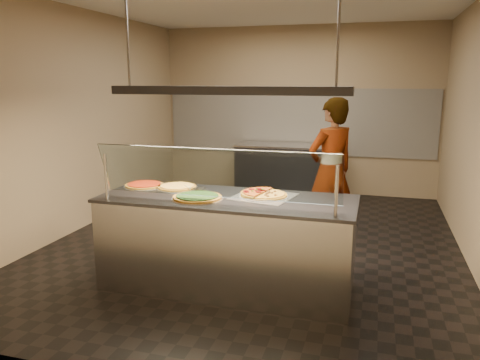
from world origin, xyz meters
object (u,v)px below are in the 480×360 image
(perforated_tray, at_px, (264,196))
(pizza_cheese, at_px, (177,187))
(sneeze_guard, at_px, (215,174))
(half_pizza_pepperoni, at_px, (253,192))
(pizza_spatula, at_px, (193,187))
(serving_counter, at_px, (227,242))
(pizza_spinach, at_px, (197,197))
(heat_lamp_housing, at_px, (226,90))
(prep_table, at_px, (286,170))
(worker, at_px, (331,171))
(pizza_tomato, at_px, (144,185))
(half_pizza_sausage, at_px, (274,195))

(perforated_tray, distance_m, pizza_cheese, 0.97)
(sneeze_guard, height_order, pizza_cheese, sneeze_guard)
(half_pizza_pepperoni, distance_m, pizza_spatula, 0.66)
(serving_counter, bearing_deg, perforated_tray, 19.40)
(pizza_spatula, bearing_deg, perforated_tray, -4.82)
(pizza_spinach, distance_m, heat_lamp_housing, 1.04)
(perforated_tray, relative_size, prep_table, 0.36)
(worker, bearing_deg, sneeze_guard, 23.65)
(serving_counter, relative_size, perforated_tray, 3.87)
(pizza_cheese, bearing_deg, pizza_spinach, -44.61)
(sneeze_guard, distance_m, pizza_tomato, 1.18)
(worker, relative_size, heat_lamp_housing, 0.80)
(serving_counter, relative_size, prep_table, 1.40)
(perforated_tray, relative_size, pizza_spinach, 1.29)
(serving_counter, xyz_separation_m, heat_lamp_housing, (0.00, 0.00, 1.48))
(pizza_spinach, distance_m, worker, 2.13)
(pizza_cheese, distance_m, heat_lamp_housing, 1.21)
(serving_counter, bearing_deg, pizza_tomato, 168.00)
(pizza_spinach, bearing_deg, prep_table, 88.52)
(pizza_cheese, xyz_separation_m, pizza_spatula, (0.19, -0.05, 0.01))
(serving_counter, xyz_separation_m, pizza_tomato, (-1.00, 0.21, 0.48))
(pizza_tomato, xyz_separation_m, prep_table, (0.85, 3.70, -0.48))
(sneeze_guard, relative_size, prep_table, 1.26)
(serving_counter, xyz_separation_m, pizza_spatula, (-0.43, 0.18, 0.49))
(half_pizza_pepperoni, distance_m, half_pizza_sausage, 0.22)
(pizza_spatula, xyz_separation_m, worker, (1.26, 1.51, -0.04))
(half_pizza_sausage, relative_size, pizza_tomato, 1.12)
(heat_lamp_housing, bearing_deg, perforated_tray, 19.40)
(half_pizza_pepperoni, xyz_separation_m, pizza_spinach, (-0.48, -0.26, -0.02))
(pizza_spinach, xyz_separation_m, prep_table, (0.10, 4.05, -0.48))
(half_pizza_sausage, distance_m, pizza_spinach, 0.74)
(pizza_tomato, bearing_deg, pizza_spatula, -2.91)
(half_pizza_sausage, xyz_separation_m, worker, (0.39, 1.58, -0.04))
(perforated_tray, xyz_separation_m, pizza_spatula, (-0.77, 0.06, 0.02))
(sneeze_guard, relative_size, heat_lamp_housing, 0.98)
(pizza_spatula, height_order, heat_lamp_housing, heat_lamp_housing)
(prep_table, bearing_deg, pizza_spinach, -91.48)
(pizza_cheese, distance_m, prep_table, 3.74)
(pizza_tomato, bearing_deg, prep_table, 77.05)
(pizza_spatula, xyz_separation_m, heat_lamp_housing, (0.43, -0.18, 0.99))
(serving_counter, bearing_deg, heat_lamp_housing, 0.00)
(half_pizza_pepperoni, relative_size, pizza_spinach, 0.97)
(perforated_tray, relative_size, half_pizza_pepperoni, 1.32)
(perforated_tray, bearing_deg, half_pizza_sausage, -0.33)
(sneeze_guard, relative_size, pizza_spatula, 7.92)
(perforated_tray, height_order, worker, worker)
(half_pizza_pepperoni, height_order, pizza_spatula, half_pizza_pepperoni)
(half_pizza_sausage, relative_size, heat_lamp_housing, 0.21)
(perforated_tray, height_order, heat_lamp_housing, heat_lamp_housing)
(half_pizza_sausage, height_order, pizza_spatula, half_pizza_sausage)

